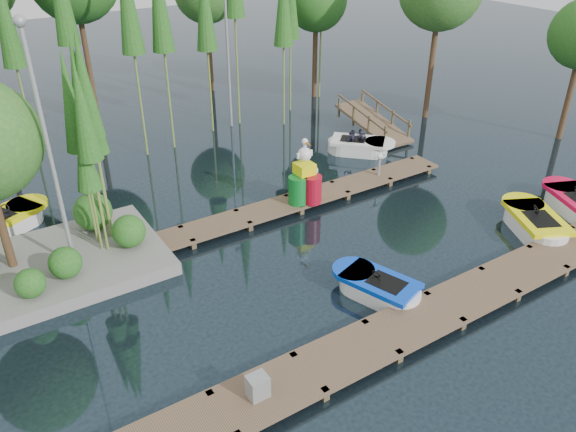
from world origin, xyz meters
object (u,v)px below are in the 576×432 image
boat_yellow_far (5,222)px  yellow_barrel (308,186)px  boat_blue (378,288)px  boat_red (575,204)px  drum_cluster (306,182)px  utility_cabinet (258,386)px  island (17,172)px

boat_yellow_far → yellow_barrel: boat_yellow_far is taller
boat_blue → boat_red: boat_red is taller
drum_cluster → boat_yellow_far: bearing=156.6°
boat_red → boat_yellow_far: 19.32m
boat_blue → boat_yellow_far: boat_yellow_far is taller
boat_red → utility_cabinet: 13.73m
island → yellow_barrel: bearing=-5.1°
boat_yellow_far → yellow_barrel: (9.38, -3.82, 0.41)m
boat_blue → boat_red: (8.95, -0.03, 0.03)m
utility_cabinet → yellow_barrel: 9.27m
boat_red → drum_cluster: 9.42m
island → boat_blue: bearing=-39.6°
boat_yellow_far → utility_cabinet: 11.32m
boat_blue → boat_yellow_far: bearing=112.4°
utility_cabinet → drum_cluster: size_ratio=0.23×
boat_red → island: bearing=-178.6°
utility_cabinet → yellow_barrel: size_ratio=0.64×
yellow_barrel → drum_cluster: drum_cluster is taller
utility_cabinet → yellow_barrel: bearing=49.0°
boat_blue → boat_red: bearing=-18.6°
island → boat_red: bearing=-20.8°
island → drum_cluster: size_ratio=2.96×
boat_yellow_far → island: bearing=-88.3°
utility_cabinet → drum_cluster: drum_cluster is taller
boat_red → drum_cluster: (-7.76, 5.30, 0.69)m
utility_cabinet → drum_cluster: bearing=49.3°
boat_red → boat_blue: bearing=-158.0°
island → boat_red: island is taller
drum_cluster → boat_red: bearing=-34.3°
boat_red → drum_cluster: bearing=167.8°
boat_blue → boat_yellow_far: (-7.99, 9.25, 0.05)m
yellow_barrel → boat_yellow_far: bearing=157.8°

